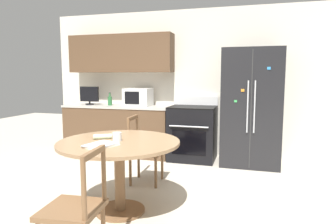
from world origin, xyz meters
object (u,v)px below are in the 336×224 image
at_px(microwave, 138,97).
at_px(oven_range, 193,133).
at_px(dining_chair_far, 144,151).
at_px(dining_chair_near, 76,209).
at_px(refrigerator, 251,108).
at_px(candle_glass, 117,137).
at_px(counter_bottle, 110,100).
at_px(countertop_tv, 89,95).

bearing_deg(microwave, oven_range, -0.85).
bearing_deg(dining_chair_far, dining_chair_near, 0.54).
relative_size(refrigerator, candle_glass, 19.86).
bearing_deg(microwave, dining_chair_near, -77.19).
bearing_deg(counter_bottle, refrigerator, 0.15).
bearing_deg(candle_glass, counter_bottle, 118.29).
bearing_deg(oven_range, dining_chair_near, -95.43).
relative_size(refrigerator, countertop_tv, 5.11).
distance_m(dining_chair_far, candle_glass, 0.98).
relative_size(oven_range, dining_chair_far, 1.20).
bearing_deg(refrigerator, microwave, 178.79).
distance_m(oven_range, dining_chair_near, 3.10).
xyz_separation_m(dining_chair_near, candle_glass, (-0.08, 0.90, 0.37)).
bearing_deg(dining_chair_far, microwave, -158.43).
height_order(microwave, countertop_tv, countertop_tv).
bearing_deg(refrigerator, candle_glass, -121.44).
distance_m(refrigerator, dining_chair_far, 1.92).
height_order(microwave, candle_glass, microwave).
bearing_deg(oven_range, counter_bottle, -178.77).
height_order(counter_bottle, dining_chair_far, counter_bottle).
distance_m(refrigerator, microwave, 1.96).
distance_m(refrigerator, candle_glass, 2.54).
bearing_deg(dining_chair_near, oven_range, -10.47).
relative_size(oven_range, counter_bottle, 4.59).
height_order(counter_bottle, dining_chair_near, counter_bottle).
relative_size(oven_range, dining_chair_near, 1.20).
bearing_deg(dining_chair_far, counter_bottle, -141.07).
height_order(microwave, dining_chair_far, microwave).
height_order(oven_range, dining_chair_near, oven_range).
bearing_deg(dining_chair_far, candle_glass, -0.77).
bearing_deg(microwave, candle_glass, -74.05).
bearing_deg(oven_range, candle_glass, -99.58).
xyz_separation_m(microwave, countertop_tv, (-0.96, -0.03, 0.02)).
relative_size(refrigerator, microwave, 4.04).
xyz_separation_m(refrigerator, oven_range, (-0.95, 0.03, -0.46)).
bearing_deg(oven_range, dining_chair_far, -107.44).
xyz_separation_m(microwave, counter_bottle, (-0.53, -0.05, -0.07)).
bearing_deg(oven_range, countertop_tv, -179.67).
bearing_deg(counter_bottle, microwave, 5.13).
xyz_separation_m(refrigerator, dining_chair_near, (-1.25, -3.06, -0.50)).
bearing_deg(candle_glass, refrigerator, 58.56).
distance_m(countertop_tv, dining_chair_far, 2.11).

